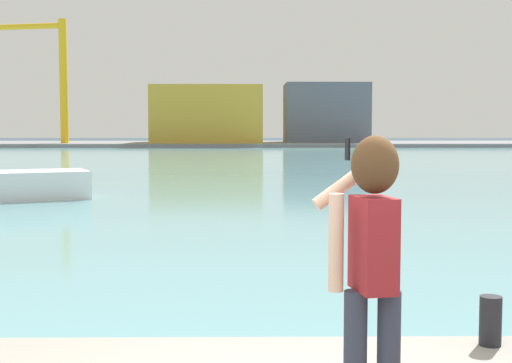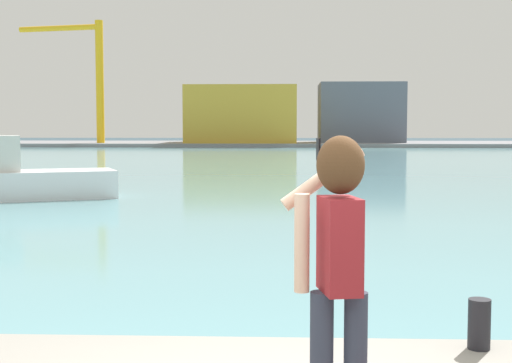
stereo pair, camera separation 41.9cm
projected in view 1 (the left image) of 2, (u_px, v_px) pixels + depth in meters
name	position (u px, v px, depth m)	size (l,w,h in m)	color
ground_plane	(253.00, 160.00, 53.98)	(220.00, 220.00, 0.00)	#334751
harbor_water	(253.00, 159.00, 55.97)	(140.00, 100.00, 0.02)	#6BA8B2
far_shore_dock	(250.00, 144.00, 95.84)	(140.00, 20.00, 0.47)	gray
person_photographer	(371.00, 250.00, 4.19)	(0.53, 0.55, 1.74)	#2D3342
harbor_bollard	(490.00, 321.00, 5.82)	(0.18, 0.18, 0.41)	black
warehouse_left	(209.00, 115.00, 93.73)	(14.03, 13.89, 7.27)	gold
warehouse_right	(325.00, 113.00, 95.39)	(10.93, 9.08, 7.79)	slate
port_crane	(52.00, 67.00, 89.04)	(11.52, 3.21, 15.44)	yellow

